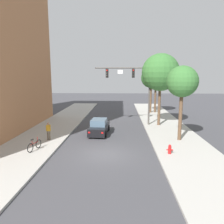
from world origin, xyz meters
TOP-DOWN VIEW (x-y plane):
  - ground_plane at (0.00, 0.00)m, footprint 120.00×120.00m
  - sidewalk_left at (-6.50, 0.00)m, footprint 5.00×60.00m
  - sidewalk_right at (6.50, 0.00)m, footprint 5.00×60.00m
  - traffic_signal_mast at (2.75, 9.90)m, footprint 6.58×0.38m
  - car_lead_black at (-1.03, 5.89)m, footprint 2.02×4.33m
  - pedestrian_sidewalk_left_walker at (-5.43, 3.07)m, footprint 0.36×0.22m
  - bicycle_leaning at (-5.62, 0.25)m, footprint 0.48×1.73m
  - fire_hydrant at (4.98, -0.05)m, footprint 0.48×0.24m
  - street_tree_nearest at (6.67, 3.64)m, footprint 2.81×2.81m
  - street_tree_second at (5.80, 9.73)m, footprint 4.36×4.36m
  - street_tree_third at (6.76, 19.02)m, footprint 3.64×3.64m
  - street_tree_farthest at (6.00, 18.80)m, footprint 3.26×3.26m

SIDE VIEW (x-z plane):
  - ground_plane at x=0.00m, z-range 0.00..0.00m
  - sidewalk_left at x=-6.50m, z-range 0.00..0.15m
  - sidewalk_right at x=6.50m, z-range 0.00..0.15m
  - fire_hydrant at x=4.98m, z-range 0.15..0.87m
  - bicycle_leaning at x=-5.62m, z-range 0.05..1.03m
  - car_lead_black at x=-1.03m, z-range -0.08..1.52m
  - pedestrian_sidewalk_left_walker at x=-5.43m, z-range 0.24..1.88m
  - traffic_signal_mast at x=2.75m, z-range 1.59..9.09m
  - street_tree_nearest at x=6.67m, z-range 2.07..8.85m
  - street_tree_farthest at x=6.00m, z-range 2.09..9.31m
  - street_tree_third at x=6.76m, z-range 2.11..9.73m
  - street_tree_second at x=5.80m, z-range 2.18..10.64m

